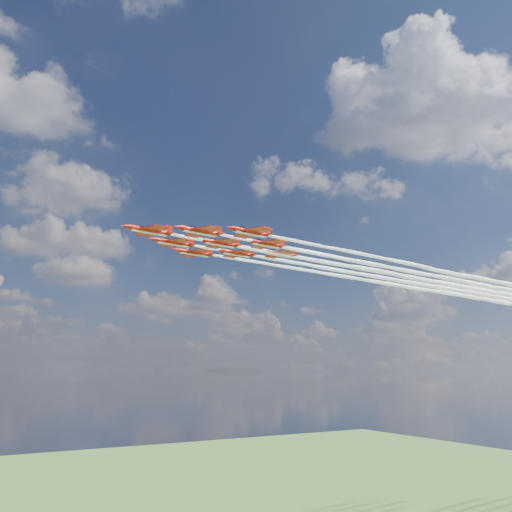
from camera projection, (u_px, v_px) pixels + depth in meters
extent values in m
cylinder|color=#BC150A|center=(149.00, 231.00, 112.77)|extent=(9.20, 2.38, 1.25)
cone|color=#BC150A|center=(125.00, 226.00, 109.43)|extent=(2.42, 1.53, 1.25)
cone|color=#BC150A|center=(171.00, 234.00, 115.91)|extent=(1.84, 1.34, 1.14)
ellipsoid|color=black|center=(140.00, 227.00, 111.55)|extent=(2.48, 1.32, 0.82)
cube|color=#BC150A|center=(152.00, 231.00, 113.09)|extent=(4.92, 10.85, 0.16)
cube|color=#BC150A|center=(167.00, 234.00, 115.44)|extent=(2.09, 4.27, 0.14)
cube|color=#BC150A|center=(168.00, 230.00, 115.80)|extent=(1.83, 0.38, 2.05)
cube|color=silver|center=(149.00, 233.00, 112.64)|extent=(8.60, 2.08, 0.14)
cylinder|color=#BC150A|center=(200.00, 231.00, 113.39)|extent=(9.20, 2.38, 1.25)
cone|color=#BC150A|center=(178.00, 227.00, 110.05)|extent=(2.42, 1.53, 1.25)
cone|color=#BC150A|center=(220.00, 235.00, 116.53)|extent=(1.84, 1.34, 1.14)
ellipsoid|color=black|center=(192.00, 227.00, 112.17)|extent=(2.48, 1.32, 0.82)
cube|color=#BC150A|center=(202.00, 232.00, 113.71)|extent=(4.92, 10.85, 0.16)
cube|color=#BC150A|center=(217.00, 235.00, 116.06)|extent=(2.09, 4.27, 0.14)
cube|color=#BC150A|center=(218.00, 230.00, 116.42)|extent=(1.83, 0.38, 2.05)
cube|color=silver|center=(200.00, 234.00, 113.26)|extent=(8.60, 2.08, 0.14)
cylinder|color=#BC150A|center=(174.00, 243.00, 123.35)|extent=(9.20, 2.38, 1.25)
cone|color=#BC150A|center=(153.00, 239.00, 120.02)|extent=(2.42, 1.53, 1.25)
cone|color=#BC150A|center=(193.00, 246.00, 126.49)|extent=(1.84, 1.34, 1.14)
ellipsoid|color=black|center=(165.00, 239.00, 122.13)|extent=(2.48, 1.32, 0.82)
cube|color=#BC150A|center=(176.00, 243.00, 123.67)|extent=(4.92, 10.85, 0.16)
cube|color=#BC150A|center=(190.00, 245.00, 126.02)|extent=(2.09, 4.27, 0.14)
cube|color=#BC150A|center=(191.00, 242.00, 126.39)|extent=(1.83, 0.38, 2.05)
cube|color=silver|center=(174.00, 245.00, 123.23)|extent=(8.60, 2.08, 0.14)
cylinder|color=#BC150A|center=(251.00, 232.00, 114.01)|extent=(9.20, 2.38, 1.25)
cone|color=#BC150A|center=(230.00, 228.00, 110.67)|extent=(2.42, 1.53, 1.25)
cone|color=#BC150A|center=(269.00, 236.00, 117.15)|extent=(1.84, 1.34, 1.14)
ellipsoid|color=black|center=(243.00, 228.00, 112.79)|extent=(2.48, 1.32, 0.82)
cube|color=#BC150A|center=(253.00, 233.00, 114.33)|extent=(4.92, 10.85, 0.16)
cube|color=#BC150A|center=(266.00, 235.00, 116.68)|extent=(2.09, 4.27, 0.14)
cube|color=#BC150A|center=(267.00, 231.00, 117.05)|extent=(1.83, 0.38, 2.05)
cube|color=silver|center=(251.00, 234.00, 113.88)|extent=(8.60, 2.08, 0.14)
cylinder|color=#BC150A|center=(220.00, 243.00, 123.98)|extent=(9.20, 2.38, 1.25)
cone|color=#BC150A|center=(200.00, 240.00, 120.64)|extent=(2.42, 1.53, 1.25)
cone|color=#BC150A|center=(238.00, 246.00, 127.11)|extent=(1.84, 1.34, 1.14)
ellipsoid|color=black|center=(212.00, 240.00, 122.76)|extent=(2.48, 1.32, 0.82)
cube|color=#BC150A|center=(222.00, 244.00, 124.30)|extent=(4.92, 10.85, 0.16)
cube|color=#BC150A|center=(235.00, 246.00, 126.65)|extent=(2.09, 4.27, 0.14)
cube|color=#BC150A|center=(236.00, 242.00, 127.01)|extent=(1.83, 0.38, 2.05)
cube|color=silver|center=(220.00, 245.00, 123.85)|extent=(8.60, 2.08, 0.14)
cylinder|color=#BC150A|center=(194.00, 253.00, 133.94)|extent=(9.20, 2.38, 1.25)
cone|color=#BC150A|center=(175.00, 250.00, 130.60)|extent=(2.42, 1.53, 1.25)
cone|color=#BC150A|center=(211.00, 255.00, 137.08)|extent=(1.84, 1.34, 1.14)
ellipsoid|color=black|center=(187.00, 250.00, 132.72)|extent=(2.48, 1.32, 0.82)
cube|color=#BC150A|center=(196.00, 253.00, 134.26)|extent=(4.92, 10.85, 0.16)
cube|color=#BC150A|center=(209.00, 255.00, 136.61)|extent=(2.09, 4.27, 0.14)
cube|color=#BC150A|center=(210.00, 252.00, 136.97)|extent=(1.83, 0.38, 2.05)
cube|color=silver|center=(194.00, 255.00, 133.81)|extent=(8.60, 2.08, 0.14)
cylinder|color=#BC150A|center=(266.00, 244.00, 124.60)|extent=(9.20, 2.38, 1.25)
cone|color=#BC150A|center=(248.00, 240.00, 121.26)|extent=(2.42, 1.53, 1.25)
cone|color=#BC150A|center=(283.00, 247.00, 127.73)|extent=(1.84, 1.34, 1.14)
ellipsoid|color=black|center=(259.00, 241.00, 123.38)|extent=(2.48, 1.32, 0.82)
cube|color=#BC150A|center=(268.00, 244.00, 124.92)|extent=(4.92, 10.85, 0.16)
cube|color=#BC150A|center=(280.00, 247.00, 127.27)|extent=(2.09, 4.27, 0.14)
cube|color=#BC150A|center=(281.00, 243.00, 127.63)|extent=(1.83, 0.38, 2.05)
cube|color=silver|center=(266.00, 246.00, 124.47)|extent=(8.60, 2.08, 0.14)
cylinder|color=#BC150A|center=(237.00, 253.00, 134.56)|extent=(9.20, 2.38, 1.25)
cone|color=#BC150A|center=(219.00, 250.00, 131.22)|extent=(2.42, 1.53, 1.25)
cone|color=#BC150A|center=(253.00, 256.00, 137.70)|extent=(1.84, 1.34, 1.14)
ellipsoid|color=black|center=(230.00, 250.00, 133.34)|extent=(2.48, 1.32, 0.82)
cube|color=#BC150A|center=(239.00, 254.00, 134.88)|extent=(4.92, 10.85, 0.16)
cube|color=#BC150A|center=(251.00, 256.00, 137.23)|extent=(2.09, 4.27, 0.14)
cube|color=#BC150A|center=(251.00, 252.00, 137.59)|extent=(1.83, 0.38, 2.05)
cube|color=silver|center=(237.00, 255.00, 134.43)|extent=(8.60, 2.08, 0.14)
cylinder|color=#BC150A|center=(279.00, 254.00, 135.18)|extent=(9.20, 2.38, 1.25)
cone|color=#BC150A|center=(263.00, 251.00, 131.84)|extent=(2.42, 1.53, 1.25)
cone|color=#BC150A|center=(294.00, 257.00, 138.32)|extent=(1.84, 1.34, 1.14)
ellipsoid|color=black|center=(273.00, 251.00, 133.96)|extent=(2.48, 1.32, 0.82)
cube|color=#BC150A|center=(281.00, 254.00, 135.50)|extent=(4.92, 10.85, 0.16)
cube|color=#BC150A|center=(292.00, 256.00, 137.85)|extent=(2.09, 4.27, 0.14)
cube|color=#BC150A|center=(293.00, 253.00, 138.22)|extent=(1.83, 0.38, 2.05)
cube|color=silver|center=(279.00, 256.00, 135.05)|extent=(8.60, 2.08, 0.14)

